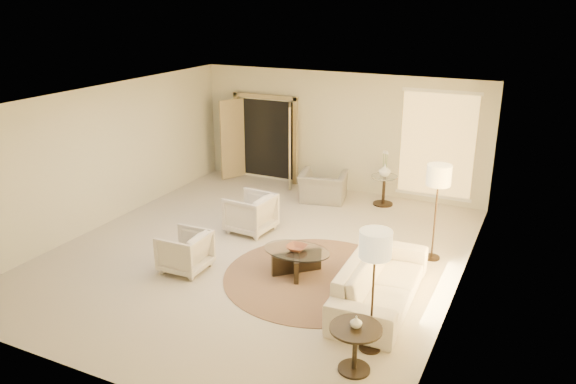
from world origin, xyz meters
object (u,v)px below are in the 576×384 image
at_px(end_vase, 356,322).
at_px(accent_chair, 323,182).
at_px(end_table, 355,341).
at_px(side_table, 384,187).
at_px(coffee_table, 297,259).
at_px(sofa, 381,281).
at_px(floor_lamp_far, 375,250).
at_px(armchair_right, 185,250).
at_px(bowl, 297,248).
at_px(side_vase, 385,170).
at_px(floor_lamp_near, 439,180).
at_px(armchair_left, 250,211).

bearing_deg(end_vase, accent_chair, 115.98).
relative_size(accent_chair, end_table, 1.58).
height_order(side_table, end_vase, end_vase).
bearing_deg(coffee_table, end_table, -49.69).
relative_size(sofa, floor_lamp_far, 1.46).
relative_size(armchair_right, bowl, 2.26).
xyz_separation_m(coffee_table, end_vase, (1.75, -2.06, 0.42)).
relative_size(end_table, end_vase, 4.20).
relative_size(sofa, armchair_right, 3.26).
height_order(armchair_right, bowl, armchair_right).
relative_size(end_vase, side_vase, 0.57).
distance_m(armchair_right, end_vase, 3.76).
bearing_deg(sofa, accent_chair, 31.02).
height_order(sofa, coffee_table, sofa).
relative_size(side_table, bowl, 1.99).
distance_m(coffee_table, floor_lamp_near, 2.76).
relative_size(armchair_left, side_vase, 3.08).
distance_m(sofa, armchair_left, 3.50).
bearing_deg(accent_chair, armchair_right, 67.32).
height_order(armchair_left, coffee_table, armchair_left).
xyz_separation_m(side_table, floor_lamp_far, (1.43, -5.38, 1.04)).
bearing_deg(bowl, accent_chair, 105.31).
xyz_separation_m(end_vase, side_vase, (-1.39, 5.90, 0.11)).
height_order(accent_chair, floor_lamp_far, floor_lamp_far).
distance_m(accent_chair, side_table, 1.36).
relative_size(armchair_right, accent_chair, 0.74).
bearing_deg(end_table, bowl, 130.31).
height_order(side_table, side_vase, side_vase).
distance_m(armchair_right, accent_chair, 4.28).
height_order(side_table, floor_lamp_far, floor_lamp_far).
height_order(sofa, side_vase, side_vase).
height_order(armchair_left, accent_chair, accent_chair).
bearing_deg(coffee_table, side_vase, 84.65).
relative_size(bowl, side_vase, 1.23).
relative_size(end_table, floor_lamp_near, 0.38).
xyz_separation_m(armchair_right, side_vase, (2.11, 4.56, 0.42)).
bearing_deg(end_vase, side_table, 103.23).
bearing_deg(end_vase, side_vase, 103.23).
bearing_deg(floor_lamp_far, floor_lamp_near, 87.27).
bearing_deg(side_vase, sofa, -74.04).
distance_m(armchair_right, bowl, 1.90).
height_order(armchair_left, armchair_right, armchair_left).
height_order(armchair_right, floor_lamp_far, floor_lamp_far).
height_order(sofa, floor_lamp_far, floor_lamp_far).
relative_size(sofa, coffee_table, 1.84).
distance_m(coffee_table, bowl, 0.20).
bearing_deg(end_table, floor_lamp_far, 85.59).
bearing_deg(side_table, end_vase, -76.77).
bearing_deg(side_vase, bowl, -95.35).
relative_size(floor_lamp_near, side_vase, 6.32).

